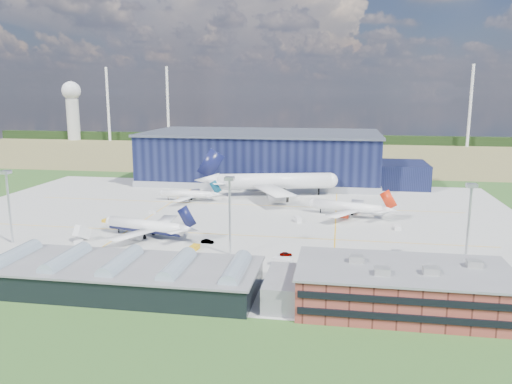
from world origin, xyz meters
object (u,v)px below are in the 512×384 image
Objects in this scene: light_mast_center at (230,203)px; gse_van_b at (298,220)px; gse_van_a at (282,262)px; gse_cart_a at (398,228)px; gse_tug_a at (195,247)px; hangar at (267,159)px; gse_tug_b at (106,220)px; airstair at (82,236)px; gse_tug_c at (377,212)px; airliner_red at (348,202)px; airliner_widebody at (274,173)px; light_mast_west at (8,195)px; airliner_regional at (188,190)px; airliner_navy at (146,220)px; car_a at (286,254)px; gse_cart_b at (152,212)px; light_mast_east at (469,212)px; ops_building at (403,288)px; car_b at (207,241)px.

light_mast_center reaches higher than gse_van_b.
light_mast_center is 4.42× the size of gse_van_a.
gse_van_a is (16.13, -7.33, -14.30)m from light_mast_center.
gse_tug_a is at bearing -149.88° from gse_cart_a.
hangar is 41.41× the size of gse_tug_a.
airstair reaches higher than gse_tug_b.
light_mast_center is at bearing -147.24° from gse_tug_c.
airstair is (-100.41, -30.29, 1.07)m from gse_cart_a.
hangar is 4.16× the size of airliner_red.
light_mast_center reaches higher than airliner_widebody.
gse_van_a is (23.32, -132.13, -10.48)m from hangar.
gse_cart_a is at bearing 16.41° from light_mast_west.
gse_tug_b is at bearing 34.07° from airliner_red.
light_mast_center is 77.12m from airliner_regional.
light_mast_west reaches higher than airliner_widebody.
airliner_navy is 1.23× the size of airliner_regional.
gse_van_a reaches higher than gse_tug_c.
gse_tug_a is at bearing -154.89° from gse_tug_c.
airliner_navy is 12.11× the size of gse_tug_c.
car_a is (-29.50, -57.55, -0.04)m from gse_tug_c.
gse_cart_b is (-40.84, 44.35, -14.86)m from light_mast_center.
hangar is 144.23m from light_mast_east.
airliner_navy is 85.38m from gse_cart_a.
light_mast_center is 1.00× the size of light_mast_east.
light_mast_west is at bearing 45.70° from airliner_red.
airliner_widebody is 22.36× the size of gse_tug_c.
airliner_regional is 5.53× the size of gse_van_a.
light_mast_center reaches higher than gse_cart_b.
airliner_navy is at bearing -173.16° from gse_van_b.
light_mast_west is (-115.01, 30.00, 10.64)m from ops_building.
gse_tug_a is at bearing 66.37° from airliner_red.
car_a is at bearing 20.87° from gse_van_a.
gse_van_b is (-48.61, 40.25, -14.47)m from light_mast_east.
light_mast_east reaches higher than gse_cart_a.
gse_cart_b is (-33.65, -80.45, -11.05)m from hangar.
gse_van_a reaches higher than gse_cart_b.
ops_building is 82.71m from airliner_red.
hangar is 126.96m from airstair.
gse_tug_c is at bearing 42.79° from airstair.
light_mast_east reaches higher than airliner_regional.
gse_cart_a is (121.21, 35.69, -14.71)m from light_mast_west.
gse_cart_a is 0.82× the size of car_b.
gse_tug_a is at bearing 164.38° from car_b.
gse_tug_c is at bearing 89.55° from ops_building.
light_mast_west is 4.12× the size of airstair.
gse_cart_a is (-13.79, 35.69, -14.71)m from light_mast_east.
light_mast_west is 6.49× the size of car_a.
airliner_red is at bearing 138.35° from gse_cart_a.
car_a is at bearing 178.42° from light_mast_east.
gse_cart_b is (-6.94, -24.08, -4.12)m from airliner_regional.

